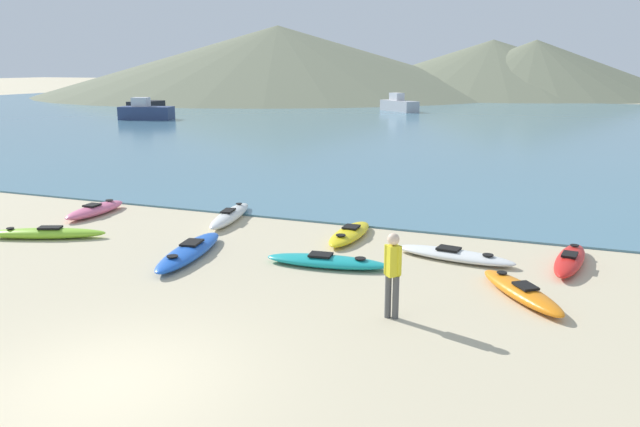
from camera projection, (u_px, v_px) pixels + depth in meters
ground_plane at (109, 384)px, 9.43m from camera, size 400.00×400.00×0.00m
bay_water at (484, 125)px, 50.57m from camera, size 160.00×70.00×0.06m
far_hill_left at (278, 60)px, 105.72m from camera, size 78.69×78.69×11.31m
far_hill_midleft at (492, 67)px, 105.32m from camera, size 57.44×57.44×8.99m
far_hill_midright at (535, 68)px, 100.22m from camera, size 46.52×46.52×8.76m
kayak_on_sand_0 at (230, 216)px, 19.30m from camera, size 1.17×3.33×0.40m
kayak_on_sand_1 at (570, 260)px, 14.94m from camera, size 0.95×2.90×0.37m
kayak_on_sand_2 at (521, 291)px, 12.88m from camera, size 2.15×2.61×0.35m
kayak_on_sand_3 at (350, 234)px, 17.36m from camera, size 0.75×2.73×0.33m
kayak_on_sand_4 at (189, 251)px, 15.65m from camera, size 1.34×3.60×0.36m
kayak_on_sand_5 at (45, 233)px, 17.39m from camera, size 3.36×1.85×0.34m
kayak_on_sand_6 at (327, 261)px, 14.94m from camera, size 3.05×1.07×0.31m
kayak_on_sand_7 at (95, 210)px, 20.11m from camera, size 0.79×2.65×0.38m
kayak_on_sand_8 at (454, 255)px, 15.45m from camera, size 3.11×1.23×0.30m
person_near_foreground at (393, 270)px, 11.71m from camera, size 0.34×0.30×1.68m
moored_boat_0 at (146, 107)px, 61.65m from camera, size 2.03×3.92×1.24m
moored_boat_1 at (399, 105)px, 65.17m from camera, size 4.81×4.57×1.87m
moored_boat_3 at (146, 112)px, 55.12m from camera, size 4.91×3.01×1.92m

